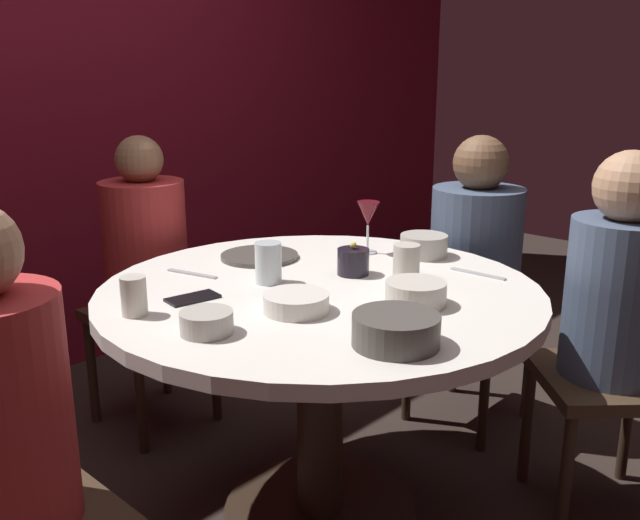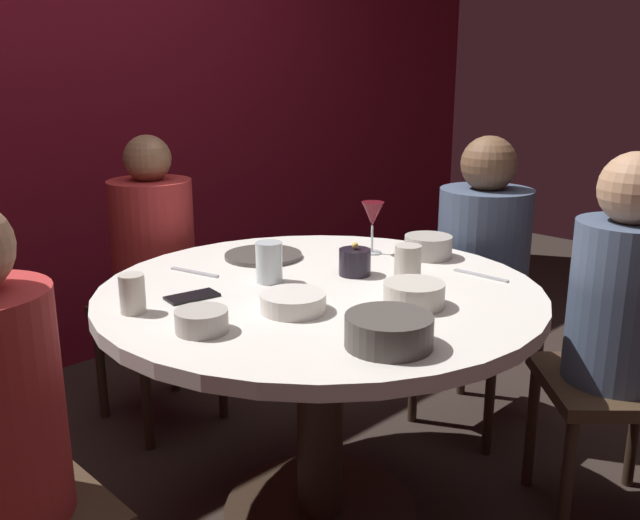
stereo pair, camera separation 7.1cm
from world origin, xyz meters
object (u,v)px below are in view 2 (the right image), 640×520
dining_table (320,341)px  bowl_small_white (202,321)px  cup_near_candle (269,262)px  seated_diner_right (483,251)px  cup_by_left_diner (408,263)px  candle_holder (355,262)px  seated_diner_front_right (622,302)px  bowl_serving_large (389,331)px  cell_phone (192,296)px  dinner_plate (263,256)px  bowl_rice_portion (428,247)px  bowl_salad_center (293,302)px  seated_diner_back (153,250)px  bowl_sauce_side (414,294)px  wine_glass (372,216)px  cup_by_right_diner (132,294)px

dining_table → bowl_small_white: bearing=-173.8°
bowl_small_white → cup_near_candle: bearing=26.7°
bowl_small_white → seated_diner_right: bearing=2.1°
cup_by_left_diner → dining_table: bearing=149.7°
candle_holder → bowl_small_white: 0.60m
seated_diner_front_right → cup_by_left_diner: seated_diner_front_right is taller
bowl_serving_large → cell_phone: bearing=101.3°
dining_table → cup_near_candle: size_ratio=10.57×
dinner_plate → cup_by_left_diner: cup_by_left_diner is taller
cup_near_candle → candle_holder: bearing=-28.5°
candle_holder → bowl_rice_portion: bearing=-6.0°
seated_diner_right → seated_diner_front_right: bearing=68.5°
bowl_serving_large → bowl_salad_center: bowl_serving_large is taller
seated_diner_right → bowl_serving_large: size_ratio=5.64×
bowl_rice_portion → cup_near_candle: size_ratio=1.30×
dining_table → dinner_plate: dinner_plate is taller
cell_phone → seated_diner_back: bearing=-15.0°
seated_diner_front_right → bowl_sauce_side: seated_diner_front_right is taller
dining_table → bowl_salad_center: 0.29m
seated_diner_right → bowl_small_white: size_ratio=8.89×
dining_table → cell_phone: size_ratio=9.03×
bowl_sauce_side → wine_glass: bearing=52.9°
cup_by_right_diner → bowl_small_white: bearing=-78.5°
candle_holder → dinner_plate: bearing=101.4°
bowl_small_white → seated_diner_back: bearing=64.8°
bowl_rice_portion → cell_phone: bearing=166.1°
bowl_serving_large → cup_by_left_diner: (0.43, 0.28, 0.02)m
dining_table → cup_near_candle: (-0.07, 0.14, 0.23)m
bowl_serving_large → bowl_small_white: size_ratio=1.58×
bowl_rice_portion → bowl_sauce_side: bearing=-147.6°
bowl_sauce_side → cup_by_left_diner: (0.17, 0.15, 0.02)m
bowl_salad_center → candle_holder: bearing=17.0°
dining_table → bowl_serving_large: bowl_serving_large is taller
bowl_salad_center → cup_near_candle: 0.26m
seated_diner_front_right → cup_by_right_diner: size_ratio=11.30×
bowl_salad_center → bowl_sauce_side: (0.25, -0.19, 0.01)m
dinner_plate → cup_by_left_diner: bearing=-74.2°
dinner_plate → seated_diner_right: bearing=-25.0°
candle_holder → bowl_small_white: candle_holder is taller
wine_glass → bowl_serving_large: (-0.58, -0.56, -0.09)m
seated_diner_front_right → cup_by_right_diner: 1.36m
seated_diner_back → cup_near_candle: bearing=-5.4°
cell_phone → cup_by_right_diner: bearing=96.0°
seated_diner_back → cup_by_left_diner: bearing=12.6°
bowl_sauce_side → bowl_rice_portion: (0.42, 0.27, 0.00)m
seated_diner_front_right → cup_by_right_diner: seated_diner_front_right is taller
bowl_sauce_side → cup_near_candle: (-0.13, 0.43, 0.03)m
seated_diner_front_right → cup_near_candle: size_ratio=9.52×
seated_diner_back → wine_glass: 0.86m
candle_holder → bowl_serving_large: 0.56m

